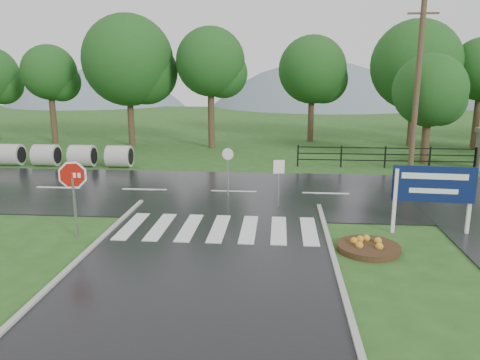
{
  "coord_description": "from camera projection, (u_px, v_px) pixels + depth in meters",
  "views": [
    {
      "loc": [
        1.97,
        -9.78,
        5.21
      ],
      "look_at": [
        0.62,
        6.0,
        1.5
      ],
      "focal_mm": 35.0,
      "sensor_mm": 36.0,
      "label": 1
    }
  ],
  "objects": [
    {
      "name": "ground",
      "position": [
        191.0,
        301.0,
        10.83
      ],
      "size": [
        120.0,
        120.0,
        0.0
      ],
      "primitive_type": "plane",
      "color": "#24501A",
      "rests_on": "ground"
    },
    {
      "name": "treeline",
      "position": [
        266.0,
        144.0,
        34.04
      ],
      "size": [
        83.2,
        5.2,
        10.0
      ],
      "color": "#154314",
      "rests_on": "ground"
    },
    {
      "name": "hills",
      "position": [
        288.0,
        200.0,
        77.15
      ],
      "size": [
        102.0,
        48.0,
        48.0
      ],
      "color": "slate",
      "rests_on": "ground"
    },
    {
      "name": "crosswalk",
      "position": [
        219.0,
        228.0,
        15.67
      ],
      "size": [
        6.5,
        2.8,
        0.02
      ],
      "color": "silver",
      "rests_on": "ground"
    },
    {
      "name": "culvert_pipes",
      "position": [
        28.0,
        155.0,
        26.25
      ],
      "size": [
        11.8,
        1.2,
        1.2
      ],
      "color": "#9E9B93",
      "rests_on": "ground"
    },
    {
      "name": "estate_billboard",
      "position": [
        433.0,
        188.0,
        14.99
      ],
      "size": [
        2.57,
        0.25,
        2.25
      ],
      "color": "silver",
      "rests_on": "ground"
    },
    {
      "name": "flower_bed",
      "position": [
        369.0,
        247.0,
        13.83
      ],
      "size": [
        1.84,
        1.84,
        0.37
      ],
      "color": "#332111",
      "rests_on": "ground"
    },
    {
      "name": "utility_pole_east",
      "position": [
        417.0,
        87.0,
        24.12
      ],
      "size": [
        1.54,
        0.29,
        8.68
      ],
      "color": "#473523",
      "rests_on": "ground"
    },
    {
      "name": "reg_sign_small",
      "position": [
        279.0,
        174.0,
        17.83
      ],
      "size": [
        0.42,
        0.09,
        1.91
      ],
      "color": "#939399",
      "rests_on": "ground"
    },
    {
      "name": "entrance_tree_left",
      "position": [
        430.0,
        91.0,
        26.02
      ],
      "size": [
        4.07,
        4.07,
        6.19
      ],
      "color": "#3D2B1C",
      "rests_on": "ground"
    },
    {
      "name": "stop_sign",
      "position": [
        73.0,
        182.0,
        14.51
      ],
      "size": [
        1.15,
        0.29,
        2.65
      ],
      "color": "#939399",
      "rests_on": "ground"
    },
    {
      "name": "fence_west",
      "position": [
        385.0,
        155.0,
        25.55
      ],
      "size": [
        9.58,
        0.08,
        1.2
      ],
      "color": "black",
      "rests_on": "ground"
    },
    {
      "name": "main_road",
      "position": [
        234.0,
        192.0,
        20.54
      ],
      "size": [
        90.0,
        8.0,
        0.04
      ],
      "primitive_type": "cube",
      "color": "black",
      "rests_on": "ground"
    },
    {
      "name": "reg_sign_round",
      "position": [
        228.0,
        166.0,
        19.37
      ],
      "size": [
        0.48,
        0.14,
        2.11
      ],
      "color": "#939399",
      "rests_on": "ground"
    }
  ]
}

